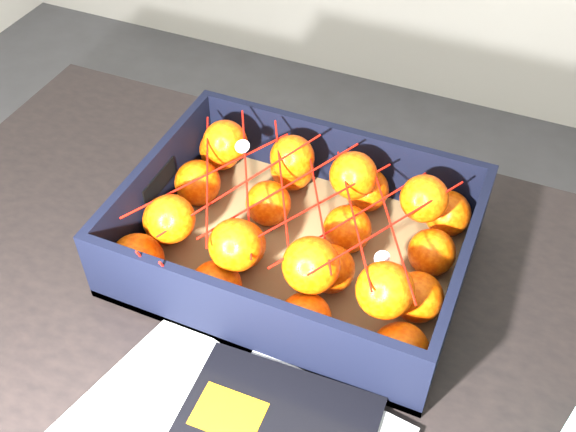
% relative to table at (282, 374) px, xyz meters
% --- Properties ---
extents(table, '(1.21, 0.81, 0.75)m').
position_rel_table_xyz_m(table, '(0.00, 0.00, 0.00)').
color(table, black).
rests_on(table, ground).
extents(produce_crate, '(0.44, 0.33, 0.11)m').
position_rel_table_xyz_m(produce_crate, '(-0.03, 0.12, 0.13)').
color(produce_crate, olive).
rests_on(produce_crate, table).
extents(clementine_heap, '(0.42, 0.31, 0.12)m').
position_rel_table_xyz_m(clementine_heap, '(-0.03, 0.11, 0.16)').
color(clementine_heap, '#F14B05').
rests_on(clementine_heap, produce_crate).
extents(mesh_net, '(0.37, 0.29, 0.09)m').
position_rel_table_xyz_m(mesh_net, '(-0.04, 0.11, 0.21)').
color(mesh_net, red).
rests_on(mesh_net, clementine_heap).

